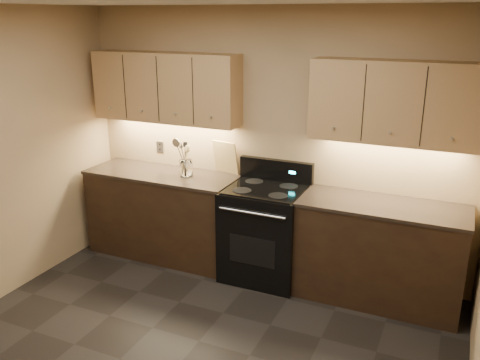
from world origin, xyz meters
name	(u,v)px	position (x,y,z in m)	size (l,w,h in m)	color
wall_back	(271,142)	(0.00, 2.00, 1.30)	(4.00, 0.04, 2.60)	tan
counter_left	(164,214)	(-1.10, 1.70, 0.47)	(1.62, 0.62, 0.93)	black
counter_right	(379,252)	(1.18, 1.70, 0.47)	(1.46, 0.62, 0.93)	black
stove	(265,231)	(0.08, 1.68, 0.48)	(0.76, 0.68, 1.14)	black
upper_cab_left	(166,87)	(-1.10, 1.85, 1.80)	(1.60, 0.30, 0.70)	#A47F52
upper_cab_right	(396,103)	(1.18, 1.85, 1.80)	(1.44, 0.30, 0.70)	#A47F52
outlet_plate	(160,147)	(-1.30, 1.99, 1.12)	(0.09, 0.01, 0.12)	#B2B5BA
utensil_crock	(186,169)	(-0.81, 1.72, 1.01)	(0.14, 0.14, 0.17)	white
cutting_board	(225,157)	(-0.48, 1.96, 1.10)	(0.28, 0.02, 0.35)	#D4B672
wooden_spoon	(182,160)	(-0.84, 1.70, 1.09)	(0.06, 0.06, 0.30)	#D4B672
black_turner	(185,158)	(-0.81, 1.70, 1.12)	(0.08, 0.08, 0.34)	black
steel_spatula	(188,158)	(-0.79, 1.71, 1.12)	(0.08, 0.08, 0.35)	silver
steel_skimmer	(188,157)	(-0.78, 1.70, 1.13)	(0.09, 0.09, 0.38)	silver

